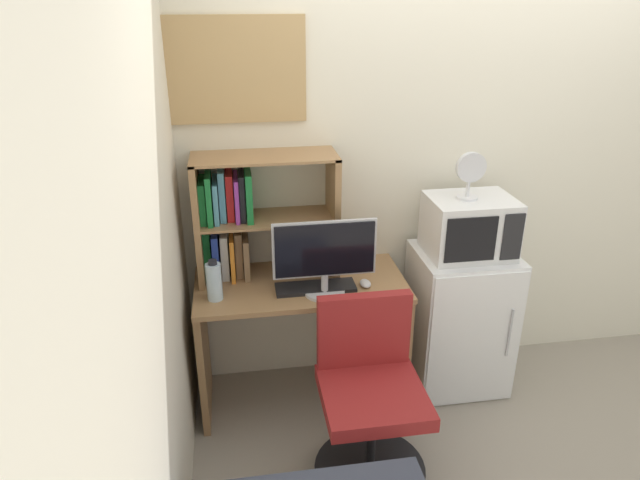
{
  "coord_description": "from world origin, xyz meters",
  "views": [
    {
      "loc": [
        -1.31,
        -2.95,
        2.17
      ],
      "look_at": [
        -0.89,
        -0.31,
        1.0
      ],
      "focal_mm": 32.14,
      "sensor_mm": 36.0,
      "label": 1
    }
  ],
  "objects_px": {
    "keyboard": "(316,287)",
    "desk_fan": "(470,173)",
    "water_bottle": "(214,281)",
    "desk_chair": "(369,403)",
    "computer_mouse": "(365,283)",
    "mini_fridge": "(459,319)",
    "microwave": "(469,226)",
    "monitor": "(325,255)",
    "wall_corkboard": "(233,70)",
    "hutch_bookshelf": "(244,216)"
  },
  "relations": [
    {
      "from": "desk_chair",
      "to": "keyboard",
      "type": "bearing_deg",
      "value": 110.63
    },
    {
      "from": "computer_mouse",
      "to": "desk_fan",
      "type": "bearing_deg",
      "value": 10.37
    },
    {
      "from": "microwave",
      "to": "desk_fan",
      "type": "height_order",
      "value": "desk_fan"
    },
    {
      "from": "keyboard",
      "to": "desk_fan",
      "type": "height_order",
      "value": "desk_fan"
    },
    {
      "from": "water_bottle",
      "to": "keyboard",
      "type": "bearing_deg",
      "value": 2.5
    },
    {
      "from": "desk_chair",
      "to": "wall_corkboard",
      "type": "relative_size",
      "value": 1.22
    },
    {
      "from": "monitor",
      "to": "computer_mouse",
      "type": "relative_size",
      "value": 5.69
    },
    {
      "from": "mini_fridge",
      "to": "wall_corkboard",
      "type": "xyz_separation_m",
      "value": [
        -1.21,
        0.26,
        1.39
      ]
    },
    {
      "from": "water_bottle",
      "to": "desk_chair",
      "type": "relative_size",
      "value": 0.25
    },
    {
      "from": "keyboard",
      "to": "microwave",
      "type": "distance_m",
      "value": 0.9
    },
    {
      "from": "mini_fridge",
      "to": "microwave",
      "type": "height_order",
      "value": "microwave"
    },
    {
      "from": "microwave",
      "to": "desk_fan",
      "type": "relative_size",
      "value": 1.79
    },
    {
      "from": "keyboard",
      "to": "water_bottle",
      "type": "height_order",
      "value": "water_bottle"
    },
    {
      "from": "hutch_bookshelf",
      "to": "computer_mouse",
      "type": "xyz_separation_m",
      "value": [
        0.6,
        -0.24,
        -0.32
      ]
    },
    {
      "from": "monitor",
      "to": "wall_corkboard",
      "type": "distance_m",
      "value": 1.01
    },
    {
      "from": "microwave",
      "to": "desk_fan",
      "type": "xyz_separation_m",
      "value": [
        -0.03,
        -0.01,
        0.3
      ]
    },
    {
      "from": "microwave",
      "to": "desk_fan",
      "type": "bearing_deg",
      "value": -169.94
    },
    {
      "from": "microwave",
      "to": "desk_fan",
      "type": "distance_m",
      "value": 0.3
    },
    {
      "from": "monitor",
      "to": "keyboard",
      "type": "relative_size",
      "value": 1.26
    },
    {
      "from": "monitor",
      "to": "microwave",
      "type": "xyz_separation_m",
      "value": [
        0.82,
        0.15,
        0.04
      ]
    },
    {
      "from": "hutch_bookshelf",
      "to": "computer_mouse",
      "type": "height_order",
      "value": "hutch_bookshelf"
    },
    {
      "from": "desk_fan",
      "to": "mini_fridge",
      "type": "bearing_deg",
      "value": 4.57
    },
    {
      "from": "hutch_bookshelf",
      "to": "keyboard",
      "type": "distance_m",
      "value": 0.53
    },
    {
      "from": "computer_mouse",
      "to": "mini_fridge",
      "type": "relative_size",
      "value": 0.11
    },
    {
      "from": "wall_corkboard",
      "to": "water_bottle",
      "type": "bearing_deg",
      "value": -112.93
    },
    {
      "from": "hutch_bookshelf",
      "to": "wall_corkboard",
      "type": "height_order",
      "value": "wall_corkboard"
    },
    {
      "from": "wall_corkboard",
      "to": "microwave",
      "type": "bearing_deg",
      "value": -11.8
    },
    {
      "from": "monitor",
      "to": "keyboard",
      "type": "bearing_deg",
      "value": 127.45
    },
    {
      "from": "water_bottle",
      "to": "desk_chair",
      "type": "height_order",
      "value": "water_bottle"
    },
    {
      "from": "keyboard",
      "to": "mini_fridge",
      "type": "distance_m",
      "value": 0.92
    },
    {
      "from": "keyboard",
      "to": "wall_corkboard",
      "type": "relative_size",
      "value": 0.58
    },
    {
      "from": "monitor",
      "to": "desk_fan",
      "type": "distance_m",
      "value": 0.87
    },
    {
      "from": "computer_mouse",
      "to": "mini_fridge",
      "type": "distance_m",
      "value": 0.69
    },
    {
      "from": "keyboard",
      "to": "mini_fridge",
      "type": "relative_size",
      "value": 0.49
    },
    {
      "from": "mini_fridge",
      "to": "wall_corkboard",
      "type": "relative_size",
      "value": 1.18
    },
    {
      "from": "keyboard",
      "to": "desk_chair",
      "type": "bearing_deg",
      "value": -69.37
    },
    {
      "from": "computer_mouse",
      "to": "microwave",
      "type": "height_order",
      "value": "microwave"
    },
    {
      "from": "monitor",
      "to": "wall_corkboard",
      "type": "relative_size",
      "value": 0.73
    },
    {
      "from": "monitor",
      "to": "water_bottle",
      "type": "xyz_separation_m",
      "value": [
        -0.55,
        0.03,
        -0.12
      ]
    },
    {
      "from": "desk_fan",
      "to": "wall_corkboard",
      "type": "relative_size",
      "value": 0.35
    },
    {
      "from": "water_bottle",
      "to": "wall_corkboard",
      "type": "xyz_separation_m",
      "value": [
        0.16,
        0.38,
        0.96
      ]
    },
    {
      "from": "mini_fridge",
      "to": "wall_corkboard",
      "type": "height_order",
      "value": "wall_corkboard"
    },
    {
      "from": "monitor",
      "to": "mini_fridge",
      "type": "relative_size",
      "value": 0.62
    },
    {
      "from": "monitor",
      "to": "desk_chair",
      "type": "height_order",
      "value": "monitor"
    },
    {
      "from": "hutch_bookshelf",
      "to": "mini_fridge",
      "type": "xyz_separation_m",
      "value": [
        1.2,
        -0.13,
        -0.66
      ]
    },
    {
      "from": "mini_fridge",
      "to": "keyboard",
      "type": "bearing_deg",
      "value": -173.36
    },
    {
      "from": "monitor",
      "to": "computer_mouse",
      "type": "distance_m",
      "value": 0.31
    },
    {
      "from": "hutch_bookshelf",
      "to": "desk_chair",
      "type": "distance_m",
      "value": 1.13
    },
    {
      "from": "hutch_bookshelf",
      "to": "monitor",
      "type": "height_order",
      "value": "hutch_bookshelf"
    },
    {
      "from": "computer_mouse",
      "to": "hutch_bookshelf",
      "type": "bearing_deg",
      "value": 158.4
    }
  ]
}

